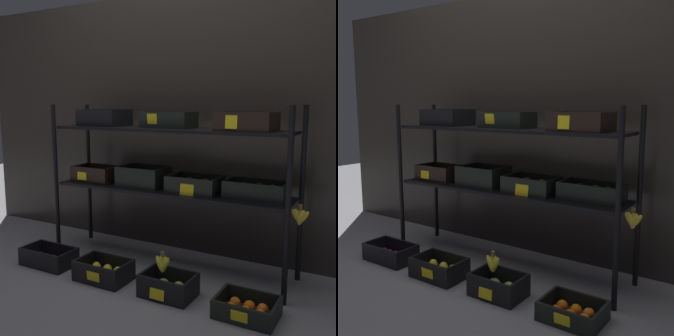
% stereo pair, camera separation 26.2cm
% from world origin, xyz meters
% --- Properties ---
extents(ground_plane, '(10.00, 10.00, 0.00)m').
position_xyz_m(ground_plane, '(0.00, 0.00, 0.00)').
color(ground_plane, gray).
extents(storefront_wall, '(4.08, 0.12, 1.90)m').
position_xyz_m(storefront_wall, '(0.00, 0.38, 0.95)').
color(storefront_wall, '#2D2823').
rests_on(storefront_wall, ground_plane).
extents(display_rack, '(1.79, 0.40, 1.10)m').
position_xyz_m(display_rack, '(0.01, 0.01, 0.73)').
color(display_rack, black).
rests_on(display_rack, ground_plane).
extents(crate_ground_plum, '(0.37, 0.21, 0.12)m').
position_xyz_m(crate_ground_plum, '(-0.72, -0.40, 0.04)').
color(crate_ground_plum, black).
rests_on(crate_ground_plum, ground_plane).
extents(crate_ground_lemon, '(0.34, 0.23, 0.13)m').
position_xyz_m(crate_ground_lemon, '(-0.24, -0.41, 0.05)').
color(crate_ground_lemon, black).
rests_on(crate_ground_lemon, ground_plane).
extents(crate_ground_apple_green, '(0.31, 0.22, 0.13)m').
position_xyz_m(crate_ground_apple_green, '(0.23, -0.41, 0.05)').
color(crate_ground_apple_green, black).
rests_on(crate_ground_apple_green, ground_plane).
extents(crate_ground_tangerine, '(0.32, 0.24, 0.10)m').
position_xyz_m(crate_ground_tangerine, '(0.70, -0.41, 0.04)').
color(crate_ground_tangerine, black).
rests_on(crate_ground_tangerine, ground_plane).
extents(banana_bunch_loose, '(0.11, 0.04, 0.13)m').
position_xyz_m(banana_bunch_loose, '(0.19, -0.41, 0.19)').
color(banana_bunch_loose, brown).
rests_on(banana_bunch_loose, crate_ground_apple_green).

